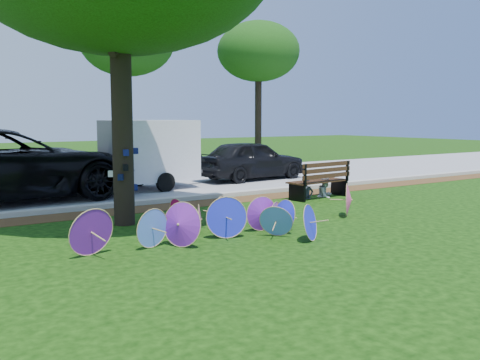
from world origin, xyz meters
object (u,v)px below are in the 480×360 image
object	(u,v)px
black_van	(3,165)
cargo_trailer	(150,150)
parasol_pile	(230,218)
park_bench	(318,180)
dark_pickup	(251,160)
person_right	(326,176)
person_left	(307,179)

from	to	relation	value
black_van	cargo_trailer	world-z (taller)	cargo_trailer
parasol_pile	park_bench	bearing A→B (deg)	30.94
dark_pickup	person_right	xyz separation A→B (m)	(-0.65, -4.76, -0.13)
park_bench	person_right	world-z (taller)	person_right
black_van	person_right	xyz separation A→B (m)	(7.98, -4.07, -0.40)
person_left	park_bench	bearing A→B (deg)	1.12
park_bench	parasol_pile	bearing A→B (deg)	-155.22
person_left	dark_pickup	bearing A→B (deg)	83.43
park_bench	person_right	size ratio (longest dim) A/B	1.65
person_left	black_van	bearing A→B (deg)	160.06
parasol_pile	dark_pickup	xyz separation A→B (m)	(5.75, 7.66, 0.37)
black_van	dark_pickup	world-z (taller)	black_van
cargo_trailer	person_right	xyz separation A→B (m)	(3.54, -4.36, -0.65)
black_van	person_right	world-z (taller)	black_van
park_bench	person_right	distance (m)	0.36
black_van	person_left	distance (m)	8.35
dark_pickup	person_left	xyz separation A→B (m)	(-1.35, -4.76, -0.17)
cargo_trailer	person_left	xyz separation A→B (m)	(2.84, -4.36, -0.69)
dark_pickup	person_left	distance (m)	4.95
dark_pickup	park_bench	distance (m)	4.92
cargo_trailer	person_right	size ratio (longest dim) A/B	2.27
dark_pickup	person_right	bearing A→B (deg)	167.23
park_bench	person_left	bearing A→B (deg)	165.71
parasol_pile	park_bench	size ratio (longest dim) A/B	3.51
park_bench	cargo_trailer	bearing A→B (deg)	119.75
dark_pickup	person_right	world-z (taller)	dark_pickup
person_right	black_van	bearing A→B (deg)	137.16
cargo_trailer	person_left	size ratio (longest dim) A/B	2.43
person_right	parasol_pile	bearing A→B (deg)	-166.23
dark_pickup	cargo_trailer	bearing A→B (deg)	90.51
dark_pickup	park_bench	size ratio (longest dim) A/B	2.18
parasol_pile	black_van	size ratio (longest dim) A/B	0.96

